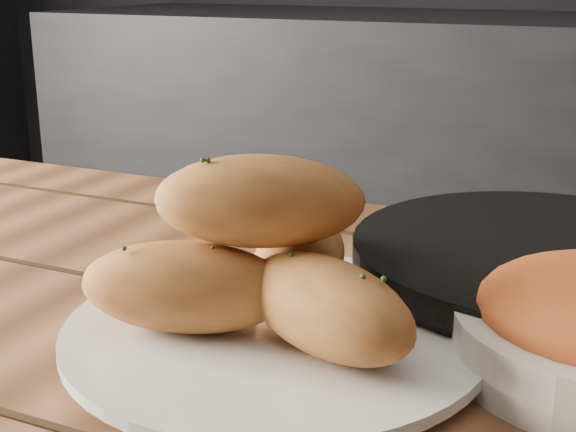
# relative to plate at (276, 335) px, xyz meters

# --- Properties ---
(plate) EXTENTS (0.29, 0.29, 0.02)m
(plate) POSITION_rel_plate_xyz_m (0.00, 0.00, 0.00)
(plate) COLOR silver
(plate) RESTS_ON table
(bread_rolls) EXTENTS (0.25, 0.21, 0.12)m
(bread_rolls) POSITION_rel_plate_xyz_m (-0.01, -0.00, 0.05)
(bread_rolls) COLOR #CC7838
(bread_rolls) RESTS_ON plate
(skillet) EXTENTS (0.43, 0.31, 0.05)m
(skillet) POSITION_rel_plate_xyz_m (0.16, 0.17, 0.01)
(skillet) COLOR black
(skillet) RESTS_ON table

